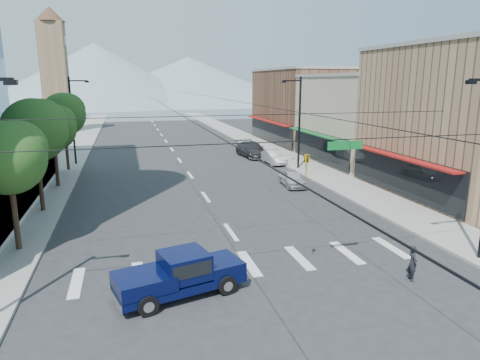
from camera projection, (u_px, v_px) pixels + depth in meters
The scene contains 21 objects.
ground at pixel (262, 277), 19.15m from camera, with size 160.00×160.00×0.00m, color #28282B.
sidewalk_left at pixel (74, 150), 53.78m from camera, with size 4.00×120.00×0.15m, color gray.
sidewalk_right at pixel (256, 143), 59.80m from camera, with size 4.00×120.00×0.15m, color gray.
shop_near at pixel (474, 122), 32.34m from camera, with size 12.00×14.00×11.00m, color #8C6B4C.
shop_mid at pixel (372, 120), 45.75m from camera, with size 12.00×14.00×9.00m, color tan.
shop_far at pixel (311, 107), 60.70m from camera, with size 12.00×18.00×10.00m, color brown.
clock_tower at pixel (54, 68), 70.98m from camera, with size 4.80×4.80×20.40m.
mountain_left at pixel (96, 74), 154.13m from camera, with size 80.00×80.00×22.00m, color gray.
mountain_right at pixel (189, 80), 172.77m from camera, with size 90.00×90.00×18.00m, color gray.
tree_near at pixel (11, 155), 20.99m from camera, with size 3.65×3.64×6.71m.
tree_midnear at pixel (37, 128), 27.44m from camera, with size 4.09×4.09×7.52m.
tree_midfar at pixel (54, 127), 34.17m from camera, with size 3.65×3.64×6.71m.
tree_far at pixel (65, 113), 40.62m from camera, with size 4.09×4.09×7.52m.
signal_rig at pixel (276, 180), 17.21m from camera, with size 21.80×0.20×9.00m.
lamp_pole_nw at pixel (73, 117), 43.60m from camera, with size 2.00×0.25×9.00m.
lamp_pole_ne at pixel (298, 119), 41.42m from camera, with size 2.00×0.25×9.00m.
pickup_truck at pixel (180, 274), 17.30m from camera, with size 5.62×3.16×1.80m.
pedestrian at pixel (413, 263), 18.65m from camera, with size 0.58×0.38×1.60m, color black.
parked_car_near at pixel (292, 178), 35.57m from camera, with size 1.59×3.94×1.34m, color silver.
parked_car_mid at pixel (274, 157), 45.22m from camera, with size 1.48×4.24×1.40m, color silver.
parked_car_far at pixel (252, 150), 49.32m from camera, with size 2.40×5.89×1.71m, color #2C2D2F.
Camera 1 is at (-5.53, -16.82, 8.53)m, focal length 32.00 mm.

